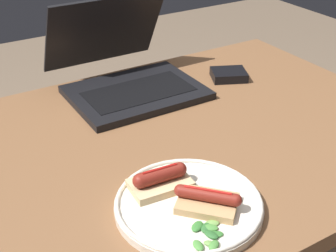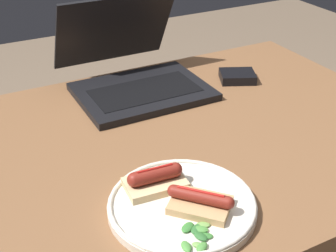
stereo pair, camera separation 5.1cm
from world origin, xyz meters
The scene contains 7 objects.
desk centered at (0.00, 0.00, 0.66)m, with size 1.04×0.78×0.78m.
laptop centered at (-0.02, 0.27, 0.82)m, with size 0.32×0.36×0.22m.
plate centered at (-0.15, -0.22, 0.79)m, with size 0.26×0.26×0.02m.
sausage_toast_left centered at (-0.17, -0.16, 0.81)m, with size 0.11×0.08×0.04m.
sausage_toast_middle centered at (-0.13, -0.24, 0.80)m, with size 0.12×0.12×0.04m.
salad_pile centered at (-0.17, -0.30, 0.79)m, with size 0.07×0.07×0.01m.
external_drive centered at (0.24, 0.18, 0.79)m, with size 0.11×0.11×0.02m.
Camera 1 is at (-0.51, -0.73, 1.31)m, focal length 50.00 mm.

